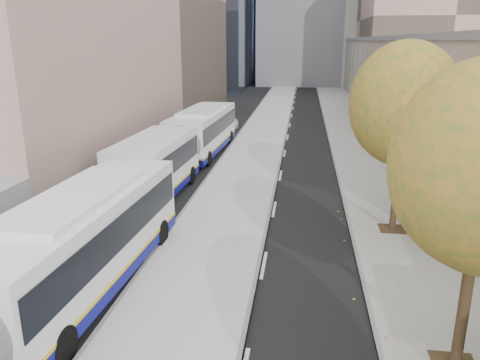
# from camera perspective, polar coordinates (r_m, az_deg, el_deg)

# --- Properties ---
(bus_platform) EXTENTS (4.25, 150.00, 0.15)m
(bus_platform) POSITION_cam_1_polar(r_m,az_deg,el_deg) (33.67, 1.59, 3.13)
(bus_platform) COLOR #B1B1B1
(bus_platform) RESTS_ON ground
(sidewalk) EXTENTS (4.75, 150.00, 0.08)m
(sidewalk) POSITION_cam_1_polar(r_m,az_deg,el_deg) (33.81, 15.21, 2.54)
(sidewalk) COLOR gray
(sidewalk) RESTS_ON ground
(building_tan) EXTENTS (18.00, 92.00, 8.00)m
(building_tan) POSITION_cam_1_polar(r_m,az_deg,el_deg) (63.71, 22.64, 11.84)
(building_tan) COLOR #9C9978
(building_tan) RESTS_ON ground
(building_far_block) EXTENTS (30.00, 18.00, 30.00)m
(building_far_block) POSITION_cam_1_polar(r_m,az_deg,el_deg) (94.05, 12.36, 20.57)
(building_far_block) COLOR #A8A39A
(building_far_block) RESTS_ON ground
(tree_d) EXTENTS (4.40, 4.40, 7.60)m
(tree_d) POSITION_cam_1_polar(r_m,az_deg,el_deg) (20.12, 19.41, 8.68)
(tree_d) COLOR black
(tree_d) RESTS_ON sidewalk
(bus_far) EXTENTS (3.59, 18.73, 3.10)m
(bus_far) POSITION_cam_1_polar(r_m,az_deg,el_deg) (30.18, -6.57, 4.60)
(bus_far) COLOR white
(bus_far) RESTS_ON ground
(distant_car) EXTENTS (1.64, 3.57, 1.19)m
(distant_car) POSITION_cam_1_polar(r_m,az_deg,el_deg) (43.10, -1.47, 6.82)
(distant_car) COLOR white
(distant_car) RESTS_ON ground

